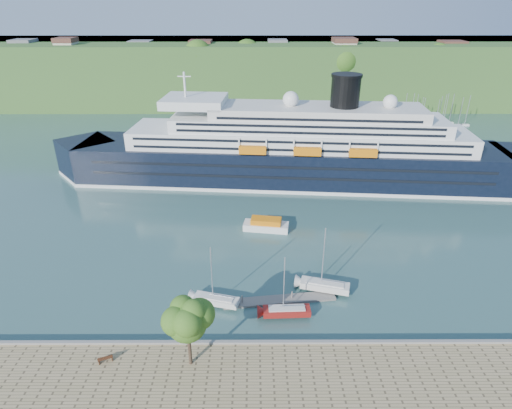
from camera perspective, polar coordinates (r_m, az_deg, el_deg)
name	(u,v)px	position (r m, az deg, el deg)	size (l,w,h in m)	color
ground	(248,348)	(57.45, -1.10, -18.56)	(400.00, 400.00, 0.00)	#325956
far_hillside	(252,71)	(188.04, -0.48, 17.38)	(400.00, 50.00, 24.00)	#365C24
quay_coping	(248,342)	(56.51, -1.11, -17.88)	(220.00, 0.50, 0.30)	slate
cruise_ship	(290,130)	(99.99, 4.51, 9.91)	(112.99, 16.45, 25.37)	black
park_bench	(105,358)	(56.97, -19.47, -18.72)	(1.79, 0.73, 1.15)	#4D2916
promenade_tree	(188,330)	(51.35, -9.06, -16.25)	(6.11, 6.11, 10.11)	#285516
floating_pontoon	(280,300)	(64.41, 3.16, -12.57)	(16.57, 2.03, 0.37)	gray
sailboat_white_near	(215,279)	(61.05, -5.45, -9.85)	(7.23, 2.01, 9.34)	silver
sailboat_red	(288,289)	(59.01, 4.23, -11.21)	(7.26, 2.02, 9.37)	maroon
sailboat_white_far	(327,263)	(64.00, 9.42, -7.65)	(8.06, 2.24, 10.42)	silver
tender_launch	(266,224)	(81.60, 1.34, -2.63)	(8.64, 2.96, 2.39)	orange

